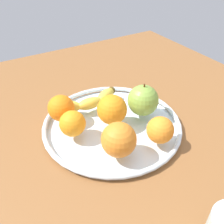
# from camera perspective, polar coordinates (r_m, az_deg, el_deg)

# --- Properties ---
(ground_plane) EXTENTS (1.11, 1.11, 0.04)m
(ground_plane) POSITION_cam_1_polar(r_m,az_deg,el_deg) (0.65, 0.00, -4.82)
(ground_plane) COLOR brown
(fruit_bowl) EXTENTS (0.35, 0.35, 0.02)m
(fruit_bowl) POSITION_cam_1_polar(r_m,az_deg,el_deg) (0.63, 0.00, -2.84)
(fruit_bowl) COLOR silver
(fruit_bowl) RESTS_ON ground_plane
(banana) EXTENTS (0.19, 0.07, 0.03)m
(banana) POSITION_cam_1_polar(r_m,az_deg,el_deg) (0.67, -5.31, 2.55)
(banana) COLOR yellow
(banana) RESTS_ON fruit_bowl
(apple) EXTENTS (0.08, 0.08, 0.09)m
(apple) POSITION_cam_1_polar(r_m,az_deg,el_deg) (0.63, 7.24, 2.73)
(apple) COLOR #80A63E
(apple) RESTS_ON fruit_bowl
(orange_front_left) EXTENTS (0.08, 0.08, 0.08)m
(orange_front_left) POSITION_cam_1_polar(r_m,az_deg,el_deg) (0.52, 1.59, -6.47)
(orange_front_left) COLOR orange
(orange_front_left) RESTS_ON fruit_bowl
(orange_center) EXTENTS (0.07, 0.07, 0.07)m
(orange_center) POSITION_cam_1_polar(r_m,az_deg,el_deg) (0.60, 0.39, 0.66)
(orange_center) COLOR orange
(orange_center) RESTS_ON fruit_bowl
(orange_back_left) EXTENTS (0.06, 0.06, 0.06)m
(orange_back_left) POSITION_cam_1_polar(r_m,az_deg,el_deg) (0.56, 11.17, -4.12)
(orange_back_left) COLOR orange
(orange_back_left) RESTS_ON fruit_bowl
(orange_front_right) EXTENTS (0.06, 0.06, 0.06)m
(orange_front_right) POSITION_cam_1_polar(r_m,az_deg,el_deg) (0.58, -9.19, -2.66)
(orange_front_right) COLOR orange
(orange_front_right) RESTS_ON fruit_bowl
(orange_back_right) EXTENTS (0.07, 0.07, 0.07)m
(orange_back_right) POSITION_cam_1_polar(r_m,az_deg,el_deg) (0.63, -11.79, 0.91)
(orange_back_right) COLOR orange
(orange_back_right) RESTS_ON fruit_bowl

